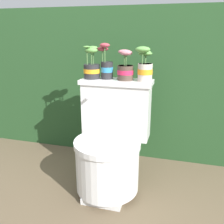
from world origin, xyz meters
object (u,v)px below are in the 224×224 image
object	(u,v)px
toilet	(111,146)
potted_plant_left	(92,67)
potted_plant_midleft	(106,66)
potted_plant_middle	(125,69)
potted_plant_midright	(145,67)

from	to	relation	value
toilet	potted_plant_left	size ratio (longest dim) A/B	3.32
potted_plant_midleft	potted_plant_middle	world-z (taller)	potted_plant_midleft
toilet	potted_plant_left	xyz separation A→B (m)	(-0.18, 0.15, 0.50)
toilet	potted_plant_midright	world-z (taller)	potted_plant_midright
toilet	potted_plant_midleft	distance (m)	0.54
potted_plant_midleft	potted_plant_midright	size ratio (longest dim) A/B	1.07
potted_plant_left	potted_plant_middle	world-z (taller)	potted_plant_left
potted_plant_midleft	potted_plant_midright	distance (m)	0.27
potted_plant_middle	potted_plant_midright	world-z (taller)	potted_plant_midright
potted_plant_left	potted_plant_midright	bearing A→B (deg)	-0.17
potted_plant_midleft	potted_plant_midright	bearing A→B (deg)	-4.04
potted_plant_midright	potted_plant_middle	bearing A→B (deg)	177.24
potted_plant_left	potted_plant_midleft	size ratio (longest dim) A/B	0.92
potted_plant_middle	potted_plant_midright	bearing A→B (deg)	-2.76
potted_plant_midleft	potted_plant_middle	bearing A→B (deg)	-5.25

